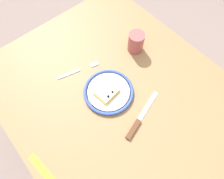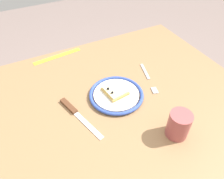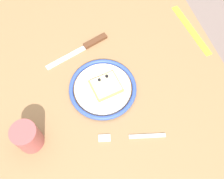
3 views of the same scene
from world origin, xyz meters
The scene contains 8 objects.
ground_plane centered at (0.00, 0.00, 0.00)m, with size 6.00×6.00×0.00m, color gray.
dining_table centered at (0.00, 0.00, 0.66)m, with size 1.06×0.90×0.74m.
plate centered at (0.00, -0.03, 0.75)m, with size 0.22×0.22×0.02m.
pizza_slice_near centered at (0.00, -0.04, 0.76)m, with size 0.09×0.10×0.03m.
knife centered at (0.18, -0.03, 0.74)m, with size 0.08×0.24×0.01m.
fork centered at (-0.18, -0.06, 0.74)m, with size 0.07×0.20×0.00m.
cup centered at (-0.10, 0.22, 0.79)m, with size 0.07×0.07×0.10m, color #A54C4C.
measuring_tape centered at (0.13, -0.41, 0.74)m, with size 0.24×0.02×0.00m, color yellow.
Camera 3 is at (-0.37, 0.06, 1.52)m, focal length 42.85 mm.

